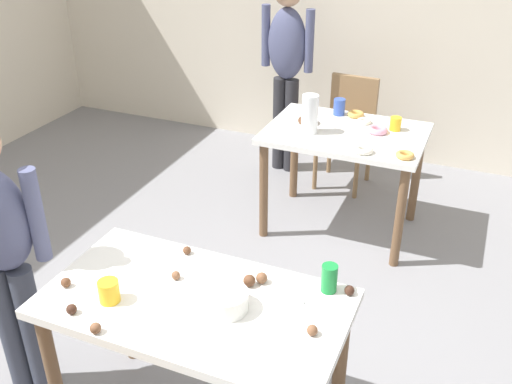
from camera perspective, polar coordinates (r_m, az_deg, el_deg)
The scene contains 29 objects.
wall_back at distance 5.13m, azimuth 11.64°, elevation 17.41°, with size 6.40×0.10×2.60m, color beige.
dining_table_near at distance 2.45m, azimuth -5.95°, elevation -12.46°, with size 1.23×0.66×0.75m.
dining_table_far at distance 3.98m, azimuth 8.69°, elevation 4.45°, with size 1.04×0.75×0.75m.
chair_far_table at distance 4.73m, azimuth 9.02°, elevation 6.51°, with size 0.42×0.42×0.87m.
person_girl_near at distance 2.76m, azimuth -23.74°, elevation -4.84°, with size 0.45×0.28×1.41m.
person_adult_far at distance 4.75m, azimuth 3.03°, elevation 12.81°, with size 0.45×0.23×1.59m.
mixing_bowl at distance 2.30m, azimuth -2.96°, elevation -10.59°, with size 0.18×0.18×0.08m, color white.
soda_can at distance 2.39m, azimuth 7.20°, elevation -8.39°, with size 0.07×0.07×0.12m, color #198438.
fork_near at distance 2.37m, azimuth 2.81°, elevation -10.29°, with size 0.17×0.02×0.01m, color silver.
cup_near_0 at distance 2.40m, azimuth -14.23°, elevation -9.42°, with size 0.08×0.08×0.09m, color yellow.
cake_ball_0 at distance 2.28m, azimuth -15.47°, elevation -12.75°, with size 0.04×0.04×0.04m, color brown.
cake_ball_1 at distance 2.21m, azimuth 5.54°, elevation -13.34°, with size 0.04×0.04×0.04m, color brown.
cake_ball_2 at distance 2.44m, azimuth 0.56°, elevation -8.43°, with size 0.05×0.05×0.05m, color brown.
cake_ball_3 at distance 2.40m, azimuth -17.64°, elevation -10.90°, with size 0.04×0.04×0.04m, color #3D2319.
cake_ball_4 at distance 2.48m, azimuth -7.87°, elevation -8.10°, with size 0.04×0.04×0.04m, color brown.
cake_ball_5 at distance 2.63m, azimuth -6.79°, elevation -5.70°, with size 0.04×0.04×0.04m, color brown.
cake_ball_6 at distance 2.39m, azimuth -1.56°, elevation -9.48°, with size 0.04×0.04×0.04m, color brown.
cake_ball_7 at distance 2.41m, azimuth 9.15°, elevation -9.51°, with size 0.04×0.04×0.04m, color #3D2319.
cake_ball_8 at distance 2.54m, azimuth -18.16°, elevation -8.43°, with size 0.04×0.04×0.04m, color brown.
cake_ball_9 at distance 2.42m, azimuth -0.66°, elevation -8.69°, with size 0.05×0.05×0.05m, color brown.
pitcher_far at distance 3.84m, azimuth 5.30°, elevation 7.63°, with size 0.11×0.11×0.26m, color white.
cup_far_0 at distance 4.00m, azimuth 13.52°, elevation 6.53°, with size 0.08×0.08×0.09m, color yellow.
cup_far_1 at distance 4.19m, azimuth 8.17°, elevation 8.27°, with size 0.08×0.08×0.12m, color #3351B2.
donut_far_0 at distance 3.63m, azimuth 10.48°, elevation 4.10°, with size 0.12×0.12×0.04m, color white.
donut_far_1 at distance 3.94m, azimuth 11.82°, elevation 5.99°, with size 0.14×0.14×0.04m, color pink.
donut_far_2 at distance 4.19m, azimuth 9.75°, elevation 7.53°, with size 0.12×0.12×0.03m, color gold.
donut_far_3 at distance 4.02m, azimuth 5.13°, elevation 6.99°, with size 0.14×0.14×0.04m, color brown.
donut_far_4 at distance 4.08m, azimuth 10.57°, elevation 6.86°, with size 0.10×0.10×0.03m, color white.
donut_far_5 at distance 3.61m, azimuth 14.40°, elevation 3.53°, with size 0.11×0.11×0.03m, color gold.
Camera 1 is at (1.01, -1.74, 2.24)m, focal length 40.78 mm.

